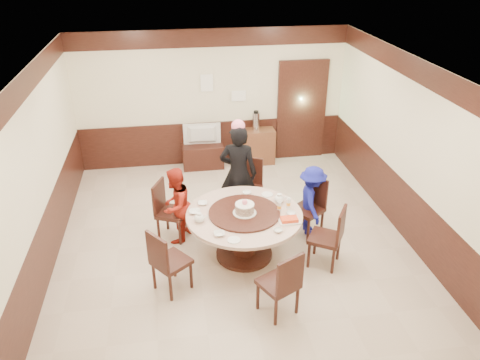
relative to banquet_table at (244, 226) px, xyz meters
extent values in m
plane|color=beige|center=(-0.09, 0.47, -0.53)|extent=(6.00, 6.00, 0.00)
plane|color=silver|center=(-0.09, 0.47, 2.27)|extent=(6.00, 6.00, 0.00)
cube|color=#E9E3C4|center=(-0.09, 3.47, 0.87)|extent=(5.50, 0.04, 2.80)
cube|color=#E9E3C4|center=(-0.09, -2.53, 0.87)|extent=(5.50, 0.04, 2.80)
cube|color=#E9E3C4|center=(-2.84, 0.47, 0.87)|extent=(0.04, 6.00, 2.80)
cube|color=#E9E3C4|center=(2.66, 0.47, 0.87)|extent=(0.04, 6.00, 2.80)
cube|color=black|center=(-0.09, 0.47, -0.08)|extent=(5.50, 6.00, 0.90)
cube|color=black|center=(-0.09, 0.47, 2.09)|extent=(5.50, 6.00, 0.35)
cube|color=black|center=(1.81, 3.42, 0.52)|extent=(1.05, 0.08, 2.18)
cube|color=#8CD8A0|center=(1.81, 3.44, 0.52)|extent=(0.88, 0.02, 2.05)
cylinder|color=black|center=(0.00, 0.00, -0.50)|extent=(0.86, 0.86, 0.06)
cylinder|color=black|center=(0.00, 0.00, -0.18)|extent=(0.34, 0.34, 0.65)
cylinder|color=#C6A190|center=(0.00, 0.00, 0.19)|extent=(1.71, 1.71, 0.05)
cylinder|color=black|center=(0.00, 0.00, 0.23)|extent=(1.05, 1.05, 0.03)
cube|color=black|center=(1.10, 0.43, -0.08)|extent=(0.61, 0.61, 0.06)
cube|color=black|center=(1.27, 0.55, 0.19)|extent=(0.28, 0.36, 0.50)
cube|color=black|center=(1.10, 0.43, -0.32)|extent=(0.36, 0.36, 0.42)
cube|color=black|center=(0.27, 1.26, -0.08)|extent=(0.59, 0.59, 0.06)
cube|color=black|center=(0.37, 1.45, 0.19)|extent=(0.39, 0.23, 0.50)
cube|color=black|center=(0.27, 1.26, -0.32)|extent=(0.36, 0.36, 0.42)
cube|color=black|center=(-1.05, 0.68, -0.08)|extent=(0.58, 0.58, 0.06)
cube|color=black|center=(-1.24, 0.77, 0.19)|extent=(0.20, 0.40, 0.50)
cube|color=black|center=(-1.05, 0.68, -0.32)|extent=(0.36, 0.36, 0.42)
cube|color=black|center=(-1.10, -0.59, -0.08)|extent=(0.62, 0.62, 0.06)
cube|color=black|center=(-1.26, -0.71, 0.19)|extent=(0.29, 0.36, 0.50)
cube|color=black|center=(-1.10, -0.59, -0.32)|extent=(0.36, 0.36, 0.42)
cube|color=black|center=(0.23, -1.25, -0.08)|extent=(0.59, 0.59, 0.06)
cube|color=black|center=(0.32, -1.44, 0.19)|extent=(0.39, 0.23, 0.50)
cube|color=black|center=(0.23, -1.25, -0.32)|extent=(0.36, 0.36, 0.42)
cube|color=black|center=(1.14, -0.38, -0.08)|extent=(0.61, 0.61, 0.06)
cube|color=black|center=(1.31, -0.49, 0.19)|extent=(0.26, 0.38, 0.50)
cube|color=black|center=(1.14, -0.38, -0.32)|extent=(0.36, 0.36, 0.42)
imported|color=black|center=(0.08, 1.09, 0.33)|extent=(0.71, 0.57, 1.72)
imported|color=#A62316|center=(-0.99, 0.61, 0.09)|extent=(0.71, 0.76, 1.25)
imported|color=navy|center=(1.18, 0.48, 0.06)|extent=(0.50, 0.80, 1.18)
cylinder|color=white|center=(0.00, -0.03, 0.25)|extent=(0.34, 0.34, 0.01)
cylinder|color=gray|center=(0.00, -0.03, 0.32)|extent=(0.28, 0.28, 0.13)
cylinder|color=white|center=(0.00, -0.03, 0.39)|extent=(0.28, 0.28, 0.01)
sphere|color=pink|center=(0.00, -0.03, 0.43)|extent=(0.08, 0.08, 0.08)
ellipsoid|color=white|center=(-0.67, -0.12, 0.28)|extent=(0.17, 0.15, 0.13)
ellipsoid|color=white|center=(0.58, 0.24, 0.28)|extent=(0.17, 0.15, 0.13)
imported|color=white|center=(-0.58, 0.37, 0.23)|extent=(0.14, 0.14, 0.04)
imported|color=white|center=(0.38, -0.54, 0.24)|extent=(0.13, 0.13, 0.04)
imported|color=white|center=(-0.43, -0.49, 0.24)|extent=(0.15, 0.15, 0.04)
imported|color=white|center=(0.67, -0.14, 0.24)|extent=(0.13, 0.13, 0.04)
imported|color=white|center=(-0.72, 0.13, 0.24)|extent=(0.16, 0.16, 0.04)
imported|color=white|center=(0.13, 0.57, 0.24)|extent=(0.14, 0.14, 0.04)
cylinder|color=white|center=(-0.25, -0.65, 0.22)|extent=(0.18, 0.18, 0.01)
cylinder|color=white|center=(0.45, 0.50, 0.22)|extent=(0.18, 0.18, 0.01)
cube|color=white|center=(0.60, -0.32, 0.23)|extent=(0.30, 0.20, 0.02)
cube|color=red|center=(0.60, -0.32, 0.26)|extent=(0.24, 0.15, 0.04)
cylinder|color=silver|center=(0.52, -0.01, 0.30)|extent=(0.06, 0.06, 0.16)
cylinder|color=silver|center=(0.68, 0.06, 0.30)|extent=(0.06, 0.06, 0.16)
cube|color=black|center=(-0.34, 3.22, -0.28)|extent=(0.85, 0.45, 0.50)
imported|color=gray|center=(-0.34, 3.22, 0.19)|extent=(0.78, 0.13, 0.45)
cube|color=brown|center=(0.78, 3.25, -0.16)|extent=(0.80, 0.40, 0.75)
cylinder|color=silver|center=(0.79, 3.25, 0.41)|extent=(0.15, 0.15, 0.38)
cube|color=white|center=(-0.19, 3.43, 1.22)|extent=(0.25, 0.00, 0.35)
cube|color=white|center=(0.46, 3.43, 0.92)|extent=(0.30, 0.00, 0.22)
camera|label=1|loc=(-0.98, -5.76, 3.83)|focal=35.00mm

